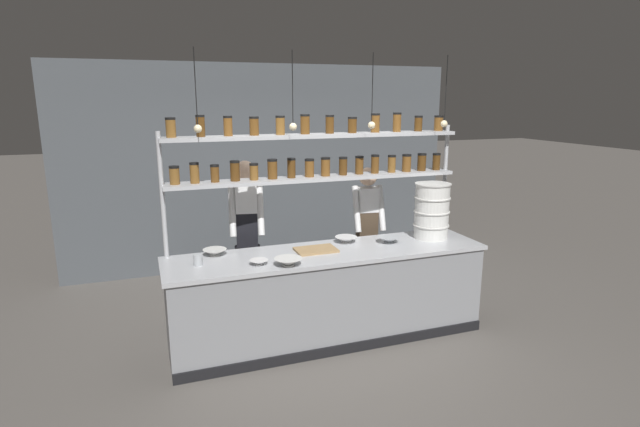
# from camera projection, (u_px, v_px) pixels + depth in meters

# --- Properties ---
(ground_plane) EXTENTS (40.00, 40.00, 0.00)m
(ground_plane) POSITION_uv_depth(u_px,v_px,m) (328.00, 337.00, 5.09)
(ground_plane) COLOR #5B5651
(back_wall) EXTENTS (5.57, 0.12, 2.84)m
(back_wall) POSITION_uv_depth(u_px,v_px,m) (266.00, 167.00, 7.10)
(back_wall) COLOR #4C5156
(back_wall) RESTS_ON ground_plane
(prep_counter) EXTENTS (3.17, 0.76, 0.92)m
(prep_counter) POSITION_uv_depth(u_px,v_px,m) (329.00, 295.00, 4.98)
(prep_counter) COLOR gray
(prep_counter) RESTS_ON ground_plane
(spice_shelf_unit) EXTENTS (3.05, 0.28, 2.24)m
(spice_shelf_unit) POSITION_uv_depth(u_px,v_px,m) (318.00, 160.00, 4.99)
(spice_shelf_unit) COLOR #B7BABF
(spice_shelf_unit) RESTS_ON ground_plane
(chef_left) EXTENTS (0.39, 0.33, 1.75)m
(chef_left) POSITION_uv_depth(u_px,v_px,m) (247.00, 230.00, 5.28)
(chef_left) COLOR black
(chef_left) RESTS_ON ground_plane
(chef_center) EXTENTS (0.39, 0.31, 1.62)m
(chef_center) POSITION_uv_depth(u_px,v_px,m) (367.00, 227.00, 5.73)
(chef_center) COLOR black
(chef_center) RESTS_ON ground_plane
(container_stack) EXTENTS (0.38, 0.38, 0.59)m
(container_stack) POSITION_uv_depth(u_px,v_px,m) (432.00, 211.00, 5.28)
(container_stack) COLOR white
(container_stack) RESTS_ON prep_counter
(cutting_board) EXTENTS (0.40, 0.26, 0.02)m
(cutting_board) POSITION_uv_depth(u_px,v_px,m) (316.00, 250.00, 4.88)
(cutting_board) COLOR #A88456
(cutting_board) RESTS_ON prep_counter
(prep_bowl_near_left) EXTENTS (0.23, 0.23, 0.06)m
(prep_bowl_near_left) POSITION_uv_depth(u_px,v_px,m) (215.00, 252.00, 4.74)
(prep_bowl_near_left) COLOR silver
(prep_bowl_near_left) RESTS_ON prep_counter
(prep_bowl_center_front) EXTENTS (0.23, 0.23, 0.06)m
(prep_bowl_center_front) POSITION_uv_depth(u_px,v_px,m) (346.00, 240.00, 5.16)
(prep_bowl_center_front) COLOR white
(prep_bowl_center_front) RESTS_ON prep_counter
(prep_bowl_center_back) EXTENTS (0.23, 0.23, 0.06)m
(prep_bowl_center_back) POSITION_uv_depth(u_px,v_px,m) (389.00, 240.00, 5.16)
(prep_bowl_center_back) COLOR #B2B7BC
(prep_bowl_center_back) RESTS_ON prep_counter
(prep_bowl_near_right) EXTENTS (0.17, 0.17, 0.05)m
(prep_bowl_near_right) POSITION_uv_depth(u_px,v_px,m) (259.00, 262.00, 4.48)
(prep_bowl_near_right) COLOR white
(prep_bowl_near_right) RESTS_ON prep_counter
(prep_bowl_far_left) EXTENTS (0.25, 0.25, 0.07)m
(prep_bowl_far_left) POSITION_uv_depth(u_px,v_px,m) (288.00, 262.00, 4.45)
(prep_bowl_far_left) COLOR silver
(prep_bowl_far_left) RESTS_ON prep_counter
(serving_cup_front) EXTENTS (0.08, 0.08, 0.10)m
(serving_cup_front) POSITION_uv_depth(u_px,v_px,m) (198.00, 260.00, 4.46)
(serving_cup_front) COLOR #B2B7BC
(serving_cup_front) RESTS_ON prep_counter
(pendant_light_row) EXTENTS (2.50, 0.07, 0.70)m
(pendant_light_row) POSITION_uv_depth(u_px,v_px,m) (333.00, 122.00, 4.61)
(pendant_light_row) COLOR black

